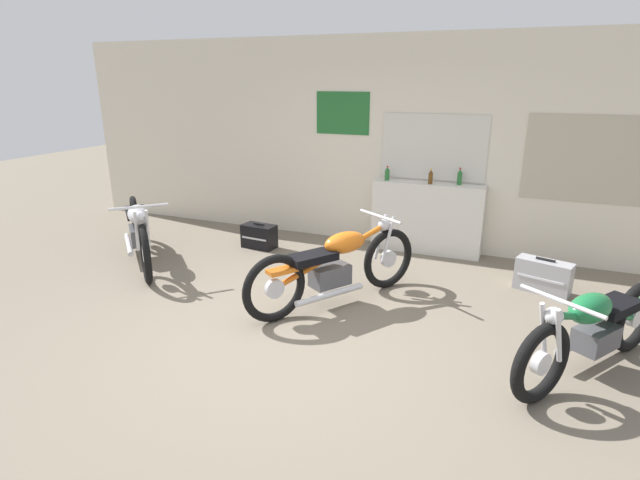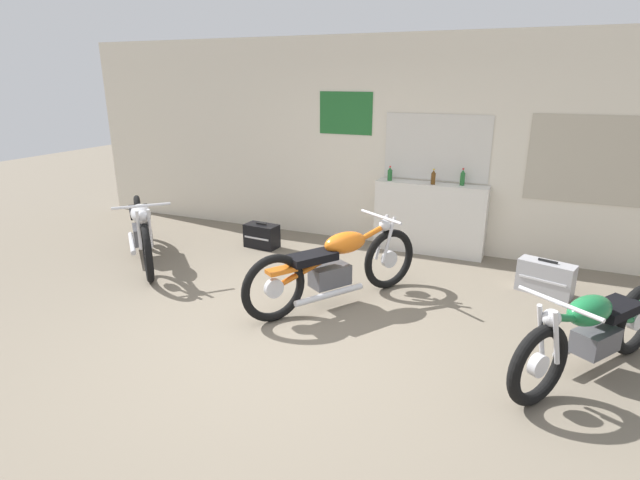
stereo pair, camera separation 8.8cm
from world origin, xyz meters
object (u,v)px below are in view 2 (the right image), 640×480
(bottle_leftmost, at_px, (390,174))
(motorcycle_orange, at_px, (336,265))
(bottle_center, at_px, (463,178))
(motorcycle_silver, at_px, (142,228))
(hard_case_black, at_px, (262,236))
(motorcycle_green, at_px, (592,332))
(hard_case_silver, at_px, (545,278))
(bottle_left_center, at_px, (433,177))

(bottle_leftmost, distance_m, motorcycle_orange, 2.05)
(bottle_center, distance_m, motorcycle_silver, 4.14)
(bottle_center, height_order, motorcycle_orange, bottle_center)
(hard_case_black, bearing_deg, bottle_center, 16.50)
(bottle_center, relative_size, motorcycle_green, 0.13)
(bottle_leftmost, height_order, hard_case_black, bottle_leftmost)
(bottle_center, distance_m, hard_case_silver, 1.64)
(motorcycle_green, bearing_deg, hard_case_black, 156.26)
(bottle_leftmost, height_order, bottle_left_center, bottle_left_center)
(bottle_left_center, bearing_deg, bottle_center, 13.27)
(hard_case_black, bearing_deg, motorcycle_green, -23.74)
(motorcycle_green, bearing_deg, motorcycle_orange, 168.85)
(bottle_leftmost, xyz_separation_m, bottle_center, (0.93, 0.06, 0.01))
(bottle_leftmost, xyz_separation_m, motorcycle_orange, (0.02, -1.96, -0.61))
(bottle_center, xyz_separation_m, hard_case_black, (-2.53, -0.75, -0.88))
(bottle_center, xyz_separation_m, motorcycle_orange, (-0.92, -2.02, -0.62))
(bottle_center, height_order, hard_case_black, bottle_center)
(bottle_left_center, relative_size, motorcycle_orange, 0.11)
(hard_case_black, bearing_deg, motorcycle_orange, -38.23)
(bottle_center, bearing_deg, motorcycle_orange, -114.45)
(bottle_center, distance_m, motorcycle_green, 2.92)
(motorcycle_green, distance_m, hard_case_silver, 1.64)
(bottle_left_center, bearing_deg, motorcycle_silver, -152.59)
(motorcycle_silver, bearing_deg, hard_case_black, 42.79)
(motorcycle_orange, bearing_deg, bottle_leftmost, 90.45)
(bottle_left_center, xyz_separation_m, hard_case_black, (-2.18, -0.67, -0.87))
(bottle_leftmost, bearing_deg, motorcycle_orange, -89.55)
(bottle_left_center, distance_m, bottle_center, 0.36)
(bottle_left_center, xyz_separation_m, motorcycle_silver, (-3.32, -1.72, -0.60))
(motorcycle_orange, relative_size, motorcycle_green, 1.11)
(bottle_left_center, relative_size, hard_case_black, 0.42)
(bottle_leftmost, relative_size, hard_case_black, 0.40)
(hard_case_black, relative_size, hard_case_silver, 0.78)
(bottle_leftmost, xyz_separation_m, bottle_left_center, (0.58, -0.02, 0.00))
(motorcycle_orange, height_order, hard_case_silver, motorcycle_orange)
(motorcycle_silver, height_order, hard_case_black, motorcycle_silver)
(bottle_left_center, height_order, motorcycle_orange, bottle_left_center)
(motorcycle_silver, bearing_deg, motorcycle_orange, -4.55)
(bottle_center, xyz_separation_m, hard_case_silver, (1.08, -0.88, -0.86))
(motorcycle_silver, bearing_deg, bottle_leftmost, 32.48)
(motorcycle_silver, distance_m, hard_case_black, 1.57)
(bottle_center, bearing_deg, hard_case_silver, -39.11)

